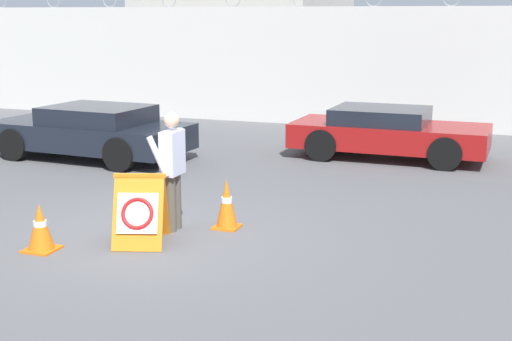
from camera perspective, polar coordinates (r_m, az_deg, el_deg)
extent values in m
plane|color=#5B5B5E|center=(10.50, -8.22, -5.18)|extent=(90.00, 90.00, 0.00)
cube|color=silver|center=(20.58, 6.34, 8.24)|extent=(36.00, 0.30, 3.35)
torus|color=gray|center=(25.67, -19.78, 12.66)|extent=(0.47, 0.03, 0.47)
torus|color=gray|center=(24.43, -15.92, 12.96)|extent=(0.47, 0.03, 0.47)
torus|color=gray|center=(23.30, -11.64, 13.22)|extent=(0.47, 0.03, 0.47)
torus|color=gray|center=(22.30, -6.96, 13.42)|extent=(0.47, 0.03, 0.47)
cube|color=beige|center=(27.48, -0.49, 12.25)|extent=(6.31, 7.62, 6.13)
cube|color=orange|center=(9.90, -9.41, -3.44)|extent=(0.79, 0.62, 0.96)
cube|color=orange|center=(10.27, -8.99, -2.84)|extent=(0.79, 0.62, 0.96)
cube|color=orange|center=(9.97, -9.29, -0.39)|extent=(0.71, 0.28, 0.05)
cube|color=white|center=(9.85, -9.46, -3.40)|extent=(0.61, 0.40, 0.52)
torus|color=red|center=(9.84, -9.47, -3.42)|extent=(0.50, 0.35, 0.43)
cylinder|color=#514C42|center=(10.71, -6.40, -2.42)|extent=(0.15, 0.15, 0.85)
cylinder|color=#514C42|center=(10.55, -6.82, -2.66)|extent=(0.15, 0.15, 0.85)
cube|color=silver|center=(10.47, -6.71, 1.43)|extent=(0.22, 0.44, 0.65)
sphere|color=#DBB293|center=(10.39, -6.78, 4.03)|extent=(0.23, 0.23, 0.23)
cylinder|color=silver|center=(10.70, -6.08, 1.76)|extent=(0.09, 0.09, 0.62)
cylinder|color=silver|center=(10.28, -7.87, 1.11)|extent=(0.34, 0.09, 0.60)
cube|color=orange|center=(10.19, -16.76, -6.05)|extent=(0.42, 0.42, 0.03)
cone|color=orange|center=(10.10, -16.88, -4.27)|extent=(0.36, 0.36, 0.63)
cylinder|color=white|center=(10.09, -16.89, -4.10)|extent=(0.18, 0.18, 0.09)
cube|color=orange|center=(10.77, -2.34, -4.53)|extent=(0.38, 0.38, 0.03)
cone|color=orange|center=(10.66, -2.36, -2.58)|extent=(0.32, 0.32, 0.73)
cylinder|color=white|center=(10.66, -2.36, -2.39)|extent=(0.16, 0.16, 0.10)
cylinder|color=black|center=(16.47, -18.80, 1.98)|extent=(0.72, 0.25, 0.71)
cylinder|color=black|center=(17.79, -14.96, 2.96)|extent=(0.72, 0.25, 0.71)
cylinder|color=black|center=(14.75, -10.87, 1.27)|extent=(0.72, 0.25, 0.71)
cylinder|color=black|center=(16.21, -7.31, 2.39)|extent=(0.72, 0.25, 0.71)
cube|color=black|center=(16.23, -13.14, 2.79)|extent=(4.58, 2.22, 0.55)
cube|color=black|center=(16.03, -12.58, 4.38)|extent=(2.26, 1.85, 0.38)
cylinder|color=black|center=(16.78, 15.58, 2.36)|extent=(0.71, 0.22, 0.70)
cylinder|color=black|center=(15.10, 14.89, 1.31)|extent=(0.71, 0.22, 0.70)
cylinder|color=black|center=(17.23, 6.83, 2.98)|extent=(0.71, 0.22, 0.70)
cylinder|color=black|center=(15.59, 5.24, 2.03)|extent=(0.71, 0.22, 0.70)
cube|color=maroon|center=(16.10, 10.62, 2.77)|extent=(4.30, 1.95, 0.53)
cube|color=black|center=(16.07, 9.94, 4.36)|extent=(2.09, 1.71, 0.35)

